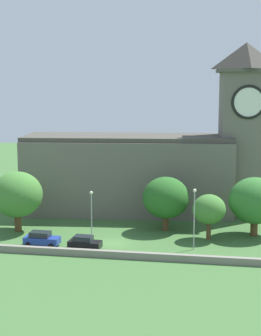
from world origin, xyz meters
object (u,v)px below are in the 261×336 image
(tree_churchyard, at_px, (209,210))
(tree_by_tower, at_px, (166,198))
(streetlamp_central, at_px, (194,210))
(car_black, at_px, (85,243))
(church, at_px, (156,163))
(tree_riverside_west, at_px, (17,195))
(car_blue, at_px, (42,239))
(streetlamp_west_mid, at_px, (91,208))
(tree_riverside_east, at_px, (255,201))

(tree_churchyard, xyz_separation_m, tree_by_tower, (-6.22, 3.49, 0.65))
(streetlamp_central, relative_size, tree_churchyard, 1.27)
(streetlamp_central, bearing_deg, car_black, -169.71)
(church, height_order, tree_riverside_west, church)
(tree_by_tower, bearing_deg, car_blue, -145.76)
(tree_riverside_west, bearing_deg, car_black, -30.81)
(streetlamp_west_mid, relative_size, tree_churchyard, 1.13)
(tree_by_tower, bearing_deg, church, 104.23)
(tree_churchyard, height_order, tree_by_tower, tree_by_tower)
(car_black, relative_size, tree_riverside_west, 0.49)
(church, xyz_separation_m, tree_riverside_east, (15.19, -11.75, -3.21))
(tree_riverside_east, bearing_deg, car_blue, -160.79)
(tree_riverside_east, relative_size, tree_by_tower, 1.05)
(streetlamp_central, bearing_deg, church, 110.49)
(tree_churchyard, distance_m, tree_riverside_east, 6.82)
(streetlamp_central, relative_size, tree_riverside_west, 0.91)
(car_blue, height_order, streetlamp_west_mid, streetlamp_west_mid)
(car_black, bearing_deg, streetlamp_west_mid, 87.63)
(car_black, xyz_separation_m, tree_riverside_east, (21.55, 10.23, 4.03))
(streetlamp_central, distance_m, tree_riverside_west, 25.61)
(car_blue, distance_m, tree_churchyard, 22.57)
(streetlamp_west_mid, bearing_deg, streetlamp_central, -3.35)
(car_black, distance_m, tree_by_tower, 14.76)
(car_blue, bearing_deg, car_black, -6.35)
(streetlamp_west_mid, relative_size, tree_riverside_east, 0.85)
(tree_by_tower, bearing_deg, car_black, -130.00)
(church, bearing_deg, car_black, -106.14)
(tree_churchyard, bearing_deg, car_blue, -162.37)
(streetlamp_central, relative_size, tree_by_tower, 1.01)
(tree_riverside_west, distance_m, tree_riverside_east, 33.30)
(streetlamp_west_mid, bearing_deg, tree_by_tower, 40.28)
(tree_riverside_east, distance_m, tree_by_tower, 12.41)
(car_black, bearing_deg, streetlamp_central, 10.29)
(car_blue, xyz_separation_m, car_black, (5.91, -0.66, -0.04))
(streetlamp_west_mid, bearing_deg, tree_riverside_east, 18.00)
(car_blue, relative_size, streetlamp_west_mid, 0.66)
(streetlamp_west_mid, bearing_deg, church, 71.60)
(car_black, height_order, tree_churchyard, tree_churchyard)
(car_black, bearing_deg, tree_by_tower, 50.00)
(car_black, bearing_deg, car_blue, 173.65)
(church, bearing_deg, tree_riverside_east, -37.70)
(tree_riverside_east, xyz_separation_m, tree_by_tower, (-12.39, 0.69, -0.17))
(car_blue, xyz_separation_m, tree_churchyard, (21.30, 6.77, 3.16))
(streetlamp_west_mid, height_order, tree_riverside_east, tree_riverside_east)
(car_black, bearing_deg, tree_riverside_west, 149.19)
(car_black, relative_size, tree_churchyard, 0.69)
(streetlamp_central, height_order, tree_by_tower, streetlamp_central)
(car_blue, distance_m, tree_riverside_west, 9.51)
(streetlamp_central, xyz_separation_m, tree_riverside_east, (7.91, 7.75, -0.22))
(streetlamp_west_mid, distance_m, tree_riverside_west, 12.29)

